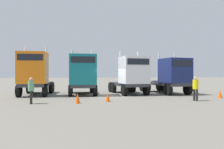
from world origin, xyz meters
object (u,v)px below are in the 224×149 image
at_px(semi_truck_navy, 170,76).
at_px(semi_truck_orange, 35,74).
at_px(traffic_cone_far, 108,97).
at_px(traffic_cone_mid, 220,94).
at_px(visitor_in_hivis, 196,87).
at_px(visitor_with_camera, 31,89).
at_px(semi_truck_white, 131,75).
at_px(traffic_cone_near, 78,98).
at_px(semi_truck_teal, 82,75).

bearing_deg(semi_truck_navy, semi_truck_orange, -101.11).
bearing_deg(traffic_cone_far, traffic_cone_mid, 4.61).
xyz_separation_m(semi_truck_orange, semi_truck_navy, (13.09, -0.48, -0.20)).
bearing_deg(traffic_cone_mid, visitor_in_hivis, -154.43).
xyz_separation_m(visitor_in_hivis, visitor_with_camera, (-11.79, 0.41, -0.03)).
height_order(semi_truck_white, traffic_cone_mid, semi_truck_white).
height_order(semi_truck_orange, semi_truck_navy, semi_truck_orange).
bearing_deg(traffic_cone_near, semi_truck_orange, 122.09).
distance_m(semi_truck_teal, traffic_cone_mid, 12.15).
distance_m(semi_truck_orange, visitor_with_camera, 5.82).
xyz_separation_m(semi_truck_orange, traffic_cone_near, (3.80, -6.06, -1.68)).
bearing_deg(semi_truck_teal, semi_truck_navy, 89.41).
relative_size(visitor_with_camera, traffic_cone_mid, 2.73).
distance_m(semi_truck_navy, traffic_cone_far, 8.77).
bearing_deg(traffic_cone_near, traffic_cone_mid, 6.99).
height_order(semi_truck_white, semi_truck_navy, semi_truck_white).
bearing_deg(traffic_cone_far, semi_truck_navy, 34.66).
relative_size(visitor_with_camera, traffic_cone_near, 2.55).
relative_size(semi_truck_white, visitor_in_hivis, 3.38).
bearing_deg(traffic_cone_near, traffic_cone_far, 17.14).
bearing_deg(visitor_in_hivis, traffic_cone_near, 167.40).
bearing_deg(visitor_with_camera, semi_truck_navy, -166.32).
bearing_deg(traffic_cone_mid, semi_truck_navy, 121.36).
bearing_deg(traffic_cone_near, semi_truck_navy, 31.02).
bearing_deg(visitor_in_hivis, semi_truck_teal, 132.27).
bearing_deg(semi_truck_teal, visitor_in_hivis, 55.07).
bearing_deg(traffic_cone_far, semi_truck_teal, 107.72).
relative_size(visitor_in_hivis, traffic_cone_mid, 2.79).
relative_size(semi_truck_teal, traffic_cone_near, 8.42).
relative_size(visitor_with_camera, traffic_cone_far, 2.68).
xyz_separation_m(traffic_cone_near, traffic_cone_far, (2.18, 0.67, -0.02)).
xyz_separation_m(semi_truck_orange, semi_truck_white, (9.10, -0.33, -0.14)).
distance_m(semi_truck_teal, traffic_cone_far, 5.56).
xyz_separation_m(semi_truck_orange, visitor_in_hivis, (12.50, -6.10, -0.98)).
xyz_separation_m(semi_truck_white, visitor_in_hivis, (3.40, -5.77, -0.84)).
relative_size(semi_truck_white, semi_truck_navy, 0.90).
bearing_deg(traffic_cone_near, semi_truck_white, 47.23).
height_order(visitor_in_hivis, visitor_with_camera, visitor_in_hivis).
bearing_deg(semi_truck_navy, traffic_cone_near, -68.01).
xyz_separation_m(semi_truck_teal, semi_truck_white, (4.74, -0.01, -0.06)).
distance_m(semi_truck_orange, visitor_in_hivis, 13.94).
distance_m(semi_truck_navy, visitor_with_camera, 13.45).
bearing_deg(semi_truck_teal, visitor_with_camera, -33.74).
xyz_separation_m(semi_truck_navy, visitor_with_camera, (-12.37, -5.21, -0.81)).
distance_m(visitor_with_camera, traffic_cone_mid, 14.95).
bearing_deg(traffic_cone_mid, visitor_with_camera, -175.86).
height_order(semi_truck_navy, traffic_cone_near, semi_truck_navy).
relative_size(semi_truck_teal, visitor_with_camera, 3.30).
xyz_separation_m(visitor_in_hivis, traffic_cone_mid, (3.11, 1.49, -0.73)).
distance_m(semi_truck_orange, semi_truck_navy, 13.10).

